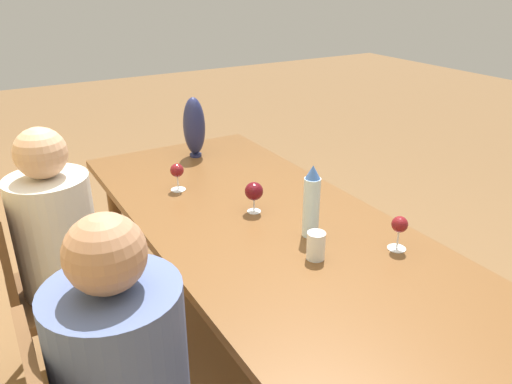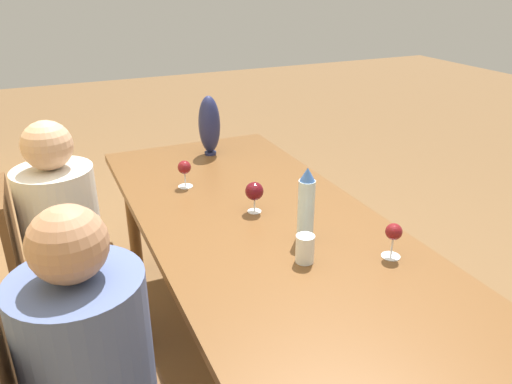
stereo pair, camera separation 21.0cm
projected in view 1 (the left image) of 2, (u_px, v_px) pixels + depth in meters
ground_plane at (267, 360)px, 2.37m from camera, size 14.00×14.00×0.00m
dining_table at (268, 237)px, 2.10m from camera, size 2.27×0.96×0.74m
water_bottle at (311, 202)px, 1.91m from camera, size 0.06×0.06×0.29m
water_tumbler at (316, 246)px, 1.79m from camera, size 0.07×0.07×0.10m
vase at (194, 127)px, 2.73m from camera, size 0.12×0.12×0.34m
wine_glass_0 at (400, 226)px, 1.83m from camera, size 0.07×0.07×0.13m
wine_glass_1 at (177, 171)px, 2.34m from camera, size 0.07×0.07×0.13m
wine_glass_2 at (255, 191)px, 2.13m from camera, size 0.08×0.08×0.14m
chair_far at (47, 284)px, 2.09m from camera, size 0.44×0.44×0.91m
person_far at (62, 251)px, 2.08m from camera, size 0.32×0.32×1.16m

